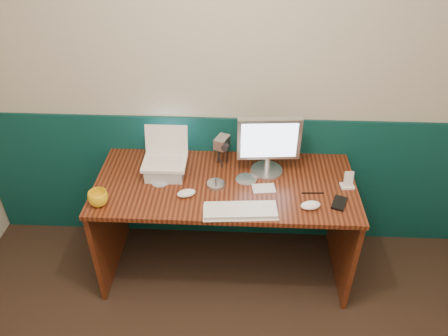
# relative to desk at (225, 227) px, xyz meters

# --- Properties ---
(back_wall) EXTENTS (3.50, 0.04, 2.50)m
(back_wall) POSITION_rel_desk_xyz_m (0.02, 0.37, 0.88)
(back_wall) COLOR #B7B09A
(back_wall) RESTS_ON ground
(wainscot) EXTENTS (3.48, 0.02, 1.00)m
(wainscot) POSITION_rel_desk_xyz_m (0.02, 0.36, 0.12)
(wainscot) COLOR #073232
(wainscot) RESTS_ON ground
(desk) EXTENTS (1.60, 0.70, 0.75)m
(desk) POSITION_rel_desk_xyz_m (0.00, 0.00, 0.00)
(desk) COLOR #331209
(desk) RESTS_ON ground
(laptop_riser) EXTENTS (0.23, 0.20, 0.08)m
(laptop_riser) POSITION_rel_desk_xyz_m (-0.38, 0.07, 0.42)
(laptop_riser) COLOR #B8BDC3
(laptop_riser) RESTS_ON desk
(laptop) EXTENTS (0.27, 0.21, 0.22)m
(laptop) POSITION_rel_desk_xyz_m (-0.38, 0.07, 0.57)
(laptop) COLOR white
(laptop) RESTS_ON laptop_riser
(monitor) EXTENTS (0.39, 0.14, 0.38)m
(monitor) POSITION_rel_desk_xyz_m (0.26, 0.13, 0.57)
(monitor) COLOR silver
(monitor) RESTS_ON desk
(keyboard) EXTENTS (0.42, 0.17, 0.02)m
(keyboard) POSITION_rel_desk_xyz_m (0.10, -0.27, 0.39)
(keyboard) COLOR white
(keyboard) RESTS_ON desk
(mouse_right) EXTENTS (0.13, 0.10, 0.04)m
(mouse_right) POSITION_rel_desk_xyz_m (0.50, -0.21, 0.39)
(mouse_right) COLOR white
(mouse_right) RESTS_ON desk
(mouse_left) EXTENTS (0.13, 0.10, 0.04)m
(mouse_left) POSITION_rel_desk_xyz_m (-0.22, -0.13, 0.39)
(mouse_left) COLOR white
(mouse_left) RESTS_ON desk
(mug) EXTENTS (0.15, 0.15, 0.09)m
(mug) POSITION_rel_desk_xyz_m (-0.71, -0.24, 0.42)
(mug) COLOR yellow
(mug) RESTS_ON desk
(camcorder) EXTENTS (0.12, 0.14, 0.18)m
(camcorder) POSITION_rel_desk_xyz_m (-0.03, 0.20, 0.46)
(camcorder) COLOR #BABABF
(camcorder) RESTS_ON desk
(cd_spindle) EXTENTS (0.11, 0.11, 0.02)m
(cd_spindle) POSITION_rel_desk_xyz_m (-0.05, -0.03, 0.39)
(cd_spindle) COLOR #B2BAC3
(cd_spindle) RESTS_ON desk
(cd_loose_a) EXTENTS (0.11, 0.11, 0.00)m
(cd_loose_a) POSITION_rel_desk_xyz_m (-0.40, -0.01, 0.38)
(cd_loose_a) COLOR silver
(cd_loose_a) RESTS_ON desk
(cd_loose_b) EXTENTS (0.13, 0.13, 0.00)m
(cd_loose_b) POSITION_rel_desk_xyz_m (0.13, 0.04, 0.38)
(cd_loose_b) COLOR silver
(cd_loose_b) RESTS_ON desk
(pen) EXTENTS (0.13, 0.01, 0.01)m
(pen) POSITION_rel_desk_xyz_m (0.52, -0.08, 0.38)
(pen) COLOR black
(pen) RESTS_ON desk
(papers) EXTENTS (0.15, 0.11, 0.00)m
(papers) POSITION_rel_desk_xyz_m (0.24, -0.05, 0.38)
(papers) COLOR silver
(papers) RESTS_ON desk
(dock) EXTENTS (0.09, 0.07, 0.01)m
(dock) POSITION_rel_desk_xyz_m (0.74, -0.01, 0.38)
(dock) COLOR white
(dock) RESTS_ON desk
(music_player) EXTENTS (0.06, 0.03, 0.10)m
(music_player) POSITION_rel_desk_xyz_m (0.74, -0.01, 0.44)
(music_player) COLOR white
(music_player) RESTS_ON dock
(pda) EXTENTS (0.11, 0.14, 0.01)m
(pda) POSITION_rel_desk_xyz_m (0.67, -0.17, 0.38)
(pda) COLOR black
(pda) RESTS_ON desk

